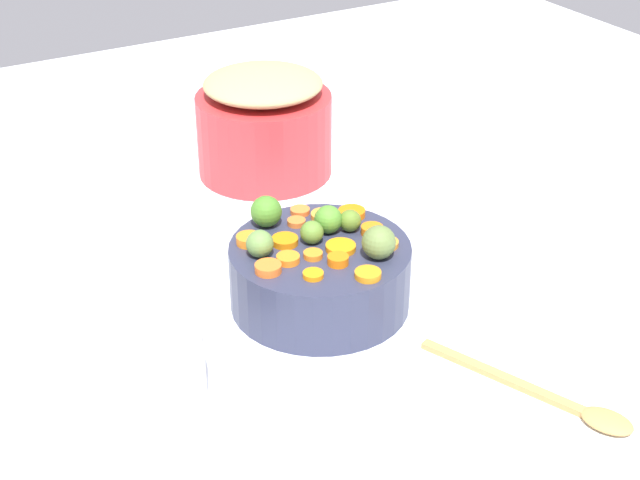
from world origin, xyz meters
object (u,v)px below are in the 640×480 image
object	(u,v)px
serving_bowl_carrots	(320,276)
metal_pot	(265,134)
casserole_dish	(120,371)
wooden_spoon	(559,401)

from	to	relation	value
serving_bowl_carrots	metal_pot	distance (m)	0.42
serving_bowl_carrots	casserole_dish	xyz separation A→B (m)	(0.30, 0.07, 0.00)
metal_pot	wooden_spoon	world-z (taller)	metal_pot
metal_pot	wooden_spoon	size ratio (longest dim) A/B	0.86
wooden_spoon	casserole_dish	xyz separation A→B (m)	(0.43, -0.25, 0.04)
serving_bowl_carrots	casserole_dish	world-z (taller)	casserole_dish
metal_pot	casserole_dish	bearing A→B (deg)	47.97
metal_pot	casserole_dish	xyz separation A→B (m)	(0.42, 0.47, -0.02)
casserole_dish	wooden_spoon	bearing A→B (deg)	150.23
serving_bowl_carrots	wooden_spoon	distance (m)	0.35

